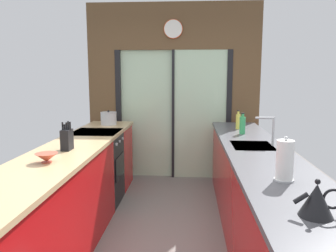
# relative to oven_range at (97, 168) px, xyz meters

# --- Properties ---
(ground_plane) EXTENTS (5.04, 7.60, 0.02)m
(ground_plane) POSITION_rel_oven_range_xyz_m (0.91, -0.65, -0.47)
(ground_plane) COLOR slate
(back_wall_unit) EXTENTS (2.64, 0.12, 2.70)m
(back_wall_unit) POSITION_rel_oven_range_xyz_m (0.91, 1.15, 1.07)
(back_wall_unit) COLOR brown
(back_wall_unit) RESTS_ON ground_plane
(left_counter_run) EXTENTS (0.62, 3.80, 0.92)m
(left_counter_run) POSITION_rel_oven_range_xyz_m (-0.00, -1.12, 0.01)
(left_counter_run) COLOR #AD0C0F
(left_counter_run) RESTS_ON ground_plane
(right_counter_run) EXTENTS (0.62, 3.80, 0.92)m
(right_counter_run) POSITION_rel_oven_range_xyz_m (1.82, -0.95, 0.01)
(right_counter_run) COLOR #AD0C0F
(right_counter_run) RESTS_ON ground_plane
(sink_faucet) EXTENTS (0.19, 0.02, 0.29)m
(sink_faucet) POSITION_rel_oven_range_xyz_m (1.97, -0.70, 0.66)
(sink_faucet) COLOR #B7BABC
(sink_faucet) RESTS_ON right_counter_run
(oven_range) EXTENTS (0.60, 0.60, 0.92)m
(oven_range) POSITION_rel_oven_range_xyz_m (0.00, 0.00, 0.00)
(oven_range) COLOR black
(oven_range) RESTS_ON ground_plane
(mixing_bowl) EXTENTS (0.18, 0.18, 0.08)m
(mixing_bowl) POSITION_rel_oven_range_xyz_m (0.02, -1.48, 0.51)
(mixing_bowl) COLOR #BC4C38
(mixing_bowl) RESTS_ON left_counter_run
(knife_block) EXTENTS (0.09, 0.14, 0.27)m
(knife_block) POSITION_rel_oven_range_xyz_m (0.02, -1.02, 0.57)
(knife_block) COLOR black
(knife_block) RESTS_ON left_counter_run
(stock_pot) EXTENTS (0.23, 0.23, 0.21)m
(stock_pot) POSITION_rel_oven_range_xyz_m (0.02, 0.59, 0.56)
(stock_pot) COLOR #B7BABC
(stock_pot) RESTS_ON left_counter_run
(kettle) EXTENTS (0.25, 0.17, 0.19)m
(kettle) POSITION_rel_oven_range_xyz_m (1.80, -2.39, 0.55)
(kettle) COLOR black
(kettle) RESTS_ON right_counter_run
(soap_bottle_near) EXTENTS (0.07, 0.07, 0.26)m
(soap_bottle_near) POSITION_rel_oven_range_xyz_m (1.80, -0.04, 0.57)
(soap_bottle_near) COLOR #339E56
(soap_bottle_near) RESTS_ON right_counter_run
(soap_bottle_far) EXTENTS (0.06, 0.06, 0.25)m
(soap_bottle_far) POSITION_rel_oven_range_xyz_m (1.80, 0.33, 0.57)
(soap_bottle_far) COLOR #D1CC4C
(soap_bottle_far) RESTS_ON right_counter_run
(paper_towel_roll) EXTENTS (0.13, 0.13, 0.30)m
(paper_towel_roll) POSITION_rel_oven_range_xyz_m (1.80, -1.83, 0.60)
(paper_towel_roll) COLOR #B7BABC
(paper_towel_roll) RESTS_ON right_counter_run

